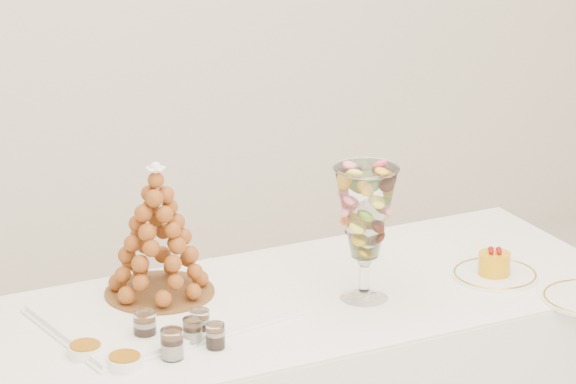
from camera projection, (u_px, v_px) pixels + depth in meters
name	position (u px, v px, depth m)	size (l,w,h in m)	color
lace_tray	(162.00, 310.00, 3.51)	(0.57, 0.42, 0.02)	white
macaron_vase	(366.00, 214.00, 3.53)	(0.17, 0.17, 0.36)	white
cake_plate	(495.00, 275.00, 3.74)	(0.24, 0.24, 0.01)	white
verrine_a	(145.00, 327.00, 3.34)	(0.06, 0.06, 0.08)	white
verrine_b	(193.00, 331.00, 3.33)	(0.05, 0.05, 0.07)	white
verrine_c	(199.00, 323.00, 3.37)	(0.05, 0.05, 0.07)	white
verrine_d	(172.00, 344.00, 3.25)	(0.06, 0.06, 0.07)	white
verrine_e	(215.00, 336.00, 3.31)	(0.05, 0.05, 0.06)	white
ramekin_back	(85.00, 350.00, 3.27)	(0.08, 0.08, 0.03)	white
ramekin_front	(125.00, 362.00, 3.22)	(0.08, 0.08, 0.03)	white
croquembouche	(158.00, 231.00, 3.53)	(0.29, 0.29, 0.36)	brown
mousse_cake	(494.00, 263.00, 3.72)	(0.09, 0.09, 0.08)	orange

